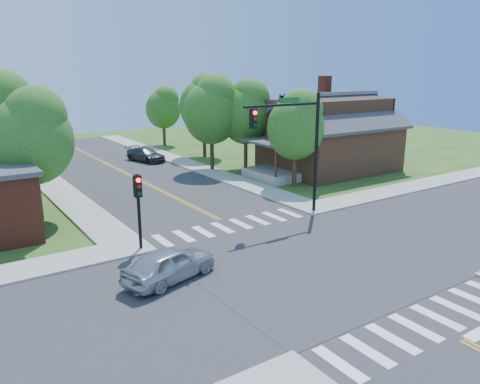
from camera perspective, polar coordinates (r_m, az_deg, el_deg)
ground at (r=21.57m, az=8.05°, el=-8.62°), size 100.00×100.00×0.00m
road_ns at (r=21.57m, az=8.05°, el=-8.57°), size 10.00×90.00×0.04m
road_ew at (r=21.56m, az=8.05°, el=-8.56°), size 90.00×10.00×0.04m
intersection_patch at (r=21.57m, az=8.05°, el=-8.62°), size 10.20×10.20×0.06m
sidewalk_ne at (r=43.02m, az=9.78°, el=3.25°), size 40.00×40.00×0.14m
crosswalk_north at (r=26.16m, az=-1.03°, el=-4.11°), size 8.85×2.00×0.01m
crosswalk_south at (r=17.95m, az=21.78°, el=-14.53°), size 8.85×2.00×0.01m
centerline at (r=21.56m, az=8.06°, el=-8.51°), size 0.30×90.00×0.01m
signal_mast_ne at (r=26.85m, az=6.72°, el=6.84°), size 5.30×0.42×7.20m
signal_pole_nw at (r=22.41m, az=-12.29°, el=-0.71°), size 0.34×0.42×3.80m
house_ne at (r=40.88m, az=10.78°, el=7.24°), size 13.05×8.80×7.11m
tree_e_a at (r=34.36m, az=6.97°, el=8.33°), size 4.24×4.02×7.20m
tree_e_b at (r=40.28m, az=0.85°, el=9.95°), size 4.60×4.37×7.82m
tree_e_c at (r=46.38m, az=-4.32°, el=10.83°), size 4.80×4.56×8.16m
tree_e_d at (r=54.38m, az=-9.26°, el=10.26°), size 3.96×3.76×6.73m
tree_w_a at (r=28.42m, az=-23.92°, el=6.48°), size 4.52×4.29×7.68m
tree_w_b at (r=34.49m, az=-27.15°, el=8.33°), size 5.02×4.77×8.54m
tree_house at (r=39.75m, az=-3.38°, el=10.15°), size 4.78×4.54×8.13m
tree_bldg at (r=33.48m, az=-25.07°, el=6.25°), size 3.90×3.71×6.64m
car_silver at (r=19.70m, az=-8.58°, el=-8.74°), size 3.87×5.04×1.42m
car_dgrey at (r=45.18m, az=-11.42°, el=4.45°), size 4.02×5.32×1.28m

